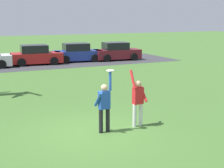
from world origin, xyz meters
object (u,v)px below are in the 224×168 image
at_px(person_defender, 138,99).
at_px(parked_car_red, 36,56).
at_px(parked_car_maroon, 117,52).
at_px(frisbee_disc, 110,71).
at_px(person_catcher, 104,104).
at_px(parked_car_blue, 77,53).

bearing_deg(person_defender, parked_car_red, -94.44).
distance_m(parked_car_red, parked_car_maroon, 7.19).
bearing_deg(person_defender, frisbee_disc, 0.00).
xyz_separation_m(person_defender, parked_car_red, (0.26, 17.16, -0.25)).
relative_size(person_catcher, parked_car_maroon, 0.49).
relative_size(parked_car_red, parked_car_maroon, 1.00).
distance_m(person_catcher, frisbee_disc, 1.13).
distance_m(person_catcher, parked_car_maroon, 19.12).
bearing_deg(parked_car_red, person_defender, -85.77).
relative_size(frisbee_disc, parked_car_blue, 0.06).
relative_size(person_catcher, frisbee_disc, 8.09).
distance_m(frisbee_disc, parked_car_maroon, 19.05).
xyz_separation_m(parked_car_blue, parked_car_maroon, (3.53, -0.53, 0.00)).
bearing_deg(person_catcher, parked_car_maroon, 59.08).
bearing_deg(frisbee_disc, parked_car_red, 85.45).
relative_size(person_defender, parked_car_red, 0.48).
relative_size(frisbee_disc, parked_car_maroon, 0.06).
xyz_separation_m(person_defender, parked_car_maroon, (7.45, 16.89, -0.25)).
height_order(frisbee_disc, parked_car_maroon, frisbee_disc).
bearing_deg(person_defender, person_catcher, 0.00).
bearing_deg(frisbee_disc, person_defender, 3.57).
relative_size(person_defender, parked_car_blue, 0.48).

